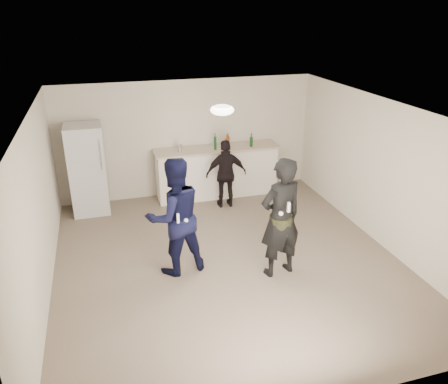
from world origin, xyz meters
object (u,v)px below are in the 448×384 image
object	(u,v)px
counter	(217,173)
man	(175,217)
spectator	(226,174)
woman	(281,218)
shaker	(180,148)
fridge	(88,169)

from	to	relation	value
counter	man	bearing A→B (deg)	-117.44
counter	spectator	bearing A→B (deg)	-87.30
counter	man	size ratio (longest dim) A/B	1.38
counter	man	xyz separation A→B (m)	(-1.40, -2.70, 0.42)
counter	woman	xyz separation A→B (m)	(0.11, -3.23, 0.43)
spectator	shaker	bearing A→B (deg)	-29.53
counter	fridge	bearing A→B (deg)	-178.50
shaker	man	distance (m)	2.74
counter	spectator	size ratio (longest dim) A/B	1.82
counter	man	distance (m)	3.07
shaker	man	world-z (taller)	man
man	woman	distance (m)	1.60
counter	woman	distance (m)	3.26
fridge	spectator	size ratio (longest dim) A/B	1.26
man	spectator	bearing A→B (deg)	-135.35
counter	fridge	distance (m)	2.71
man	counter	bearing A→B (deg)	-128.38
fridge	spectator	bearing A→B (deg)	-11.32
fridge	shaker	world-z (taller)	fridge
fridge	shaker	distance (m)	1.89
fridge	spectator	world-z (taller)	fridge
counter	spectator	world-z (taller)	spectator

